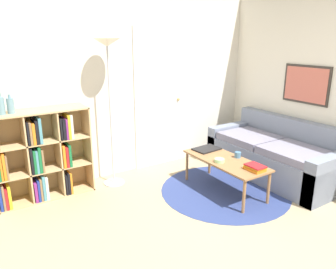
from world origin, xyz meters
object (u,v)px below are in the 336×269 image
at_px(couch, 276,156).
at_px(bottle_right, 11,106).
at_px(bottle_middle, 1,106).
at_px(floor_lamp, 108,62).
at_px(laptop, 207,149).
at_px(coffee_table, 225,163).
at_px(bowl, 219,160).
at_px(bookshelf, 38,157).
at_px(cup, 238,155).

xyz_separation_m(couch, bottle_right, (-3.20, 1.09, 0.90)).
height_order(bottle_middle, bottle_right, bottle_middle).
bearing_deg(floor_lamp, laptop, -26.56).
xyz_separation_m(laptop, bottle_right, (-2.26, 0.67, 0.74)).
relative_size(couch, bottle_middle, 7.65).
relative_size(couch, coffee_table, 1.62).
xyz_separation_m(couch, laptop, (-0.94, 0.42, 0.16)).
relative_size(couch, bottle_right, 8.69).
distance_m(laptop, bowl, 0.47).
height_order(bookshelf, bottle_right, bottle_right).
distance_m(laptop, bottle_right, 2.47).
height_order(bowl, bottle_right, bottle_right).
height_order(bookshelf, laptop, bookshelf).
bearing_deg(coffee_table, cup, -10.81).
height_order(cup, bottle_right, bottle_right).
bearing_deg(coffee_table, laptop, 84.59).
height_order(floor_lamp, laptop, floor_lamp).
relative_size(couch, cup, 23.88).
relative_size(bookshelf, cup, 14.50).
height_order(bookshelf, coffee_table, bookshelf).
bearing_deg(bowl, coffee_table, 10.54).
distance_m(bookshelf, bowl, 2.18).
height_order(laptop, bottle_middle, bottle_middle).
bearing_deg(bookshelf, floor_lamp, -6.86).
bearing_deg(bottle_middle, floor_lamp, -4.40).
xyz_separation_m(bookshelf, bowl, (1.88, -1.12, -0.08)).
relative_size(laptop, bottle_middle, 1.51).
distance_m(floor_lamp, coffee_table, 1.91).
xyz_separation_m(cup, bottle_middle, (-2.49, 1.11, 0.72)).
xyz_separation_m(couch, bottle_middle, (-3.29, 1.08, 0.91)).
xyz_separation_m(floor_lamp, bottle_middle, (-1.22, 0.09, -0.42)).
bearing_deg(bookshelf, couch, -20.17).
bearing_deg(floor_lamp, bookshelf, 173.14).
height_order(laptop, bowl, bowl).
xyz_separation_m(bookshelf, floor_lamp, (0.91, -0.11, 1.08)).
bearing_deg(bowl, cup, -2.01).
bearing_deg(laptop, bottle_middle, 164.34).
relative_size(couch, laptop, 5.07).
bearing_deg(bottle_right, floor_lamp, -5.21).
distance_m(cup, bottle_right, 2.74).
height_order(bookshelf, couch, bookshelf).
height_order(couch, bottle_right, bottle_right).
relative_size(floor_lamp, bowl, 15.30).
height_order(bowl, cup, cup).
relative_size(cup, bottle_right, 0.36).
bearing_deg(bottle_right, bottle_middle, -174.89).
relative_size(bookshelf, floor_lamp, 0.60).
xyz_separation_m(couch, bowl, (-1.10, -0.02, 0.17)).
bearing_deg(laptop, bookshelf, 161.67).
distance_m(couch, coffee_table, 0.98).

